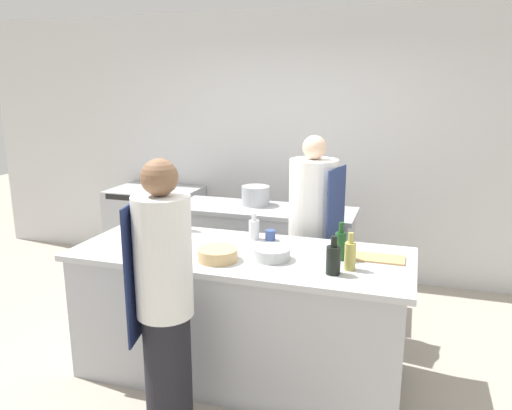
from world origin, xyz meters
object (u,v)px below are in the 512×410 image
at_px(bottle_sauce, 341,245).
at_px(bowl_mixing_large, 149,243).
at_px(bowl_wooden_salad, 272,254).
at_px(chef_at_stove, 312,237).
at_px(oven_range, 156,228).
at_px(bottle_cooking_oil, 350,255).
at_px(stockpot, 256,196).
at_px(bottle_vinegar, 254,229).
at_px(cup, 270,235).
at_px(bowl_ceramic_blue, 139,231).
at_px(bowl_prep_small, 218,254).
at_px(chef_at_prep_near, 165,302).
at_px(bottle_wine, 184,218).
at_px(bottle_olive_oil, 333,259).

bearing_deg(bottle_sauce, bowl_mixing_large, -172.09).
bearing_deg(bowl_wooden_salad, chef_at_stove, 83.61).
xyz_separation_m(oven_range, bottle_cooking_oil, (2.40, -1.86, 0.56)).
bearing_deg(bowl_mixing_large, stockpot, 77.88).
height_order(oven_range, bottle_vinegar, bottle_vinegar).
bearing_deg(bowl_mixing_large, chef_at_stove, 42.84).
height_order(bottle_sauce, cup, bottle_sauce).
distance_m(chef_at_stove, bowl_ceramic_blue, 1.39).
height_order(bottle_cooking_oil, stockpot, bottle_cooking_oil).
height_order(bottle_vinegar, bottle_sauce, bottle_sauce).
height_order(bowl_mixing_large, bowl_prep_small, bowl_prep_small).
bearing_deg(bowl_prep_small, chef_at_prep_near, -102.24).
bearing_deg(stockpot, chef_at_prep_near, -86.54).
distance_m(oven_range, bowl_wooden_salad, 2.67).
distance_m(bottle_vinegar, bottle_wine, 0.60).
distance_m(bottle_cooking_oil, bowl_wooden_salad, 0.52).
relative_size(bottle_cooking_oil, bottle_sauce, 0.94).
xyz_separation_m(bowl_mixing_large, cup, (0.76, 0.45, 0.00)).
distance_m(chef_at_prep_near, bowl_wooden_salad, 0.80).
bearing_deg(bowl_wooden_salad, bottle_cooking_oil, -3.47).
distance_m(chef_at_prep_near, bowl_mixing_large, 0.76).
xyz_separation_m(bottle_olive_oil, bowl_mixing_large, (-1.31, 0.09, -0.06)).
bearing_deg(bowl_ceramic_blue, bottle_sauce, -1.53).
bearing_deg(bottle_vinegar, bowl_ceramic_blue, -166.09).
bearing_deg(bottle_olive_oil, bowl_wooden_salad, 162.16).
distance_m(bottle_olive_oil, bottle_wine, 1.40).
xyz_separation_m(bottle_vinegar, bowl_ceramic_blue, (-0.85, -0.21, -0.04)).
bearing_deg(bottle_olive_oil, bottle_vinegar, 142.35).
height_order(bottle_wine, bottle_sauce, same).
xyz_separation_m(oven_range, bowl_prep_small, (1.55, -1.95, 0.50)).
distance_m(bowl_prep_small, cup, 0.57).
distance_m(bowl_mixing_large, bowl_wooden_salad, 0.89).
relative_size(bottle_sauce, bowl_ceramic_blue, 1.04).
bearing_deg(bowl_mixing_large, bottle_sauce, 7.91).
xyz_separation_m(bottle_wine, bowl_ceramic_blue, (-0.25, -0.26, -0.06)).
distance_m(bottle_vinegar, bottle_sauce, 0.73).
xyz_separation_m(bottle_sauce, bowl_mixing_large, (-1.32, -0.18, -0.06)).
bearing_deg(cup, bowl_ceramic_blue, -167.17).
bearing_deg(bowl_prep_small, cup, 68.70).
bearing_deg(chef_at_stove, bowl_ceramic_blue, -48.35).
relative_size(bottle_sauce, cup, 3.36).
bearing_deg(bottle_sauce, chef_at_stove, 114.40).
xyz_separation_m(oven_range, bowl_ceramic_blue, (0.79, -1.65, 0.50)).
distance_m(chef_at_prep_near, bowl_ceramic_blue, 1.07).
bearing_deg(oven_range, bowl_prep_small, -51.49).
xyz_separation_m(bottle_olive_oil, bottle_vinegar, (-0.68, 0.52, -0.02)).
relative_size(oven_range, chef_at_prep_near, 0.58).
bearing_deg(cup, bowl_wooden_salad, -72.31).
height_order(bottle_olive_oil, bottle_cooking_oil, same).
bearing_deg(bowl_ceramic_blue, bottle_vinegar, 13.91).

